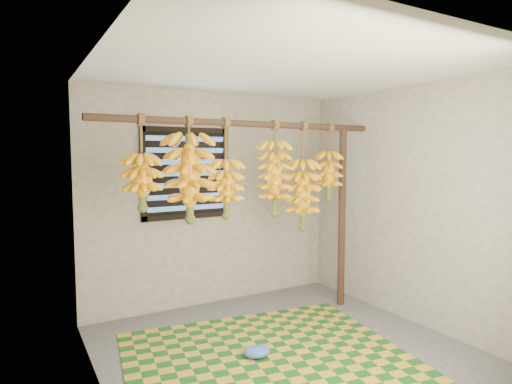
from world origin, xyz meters
TOP-DOWN VIEW (x-y plane):
  - floor at (0.00, 0.00)m, footprint 3.00×3.00m
  - ceiling at (0.00, 0.00)m, footprint 3.00×3.00m
  - wall_back at (0.00, 1.50)m, footprint 3.00×0.01m
  - wall_left at (-1.50, 0.00)m, footprint 0.01×3.00m
  - wall_right at (1.50, 0.00)m, footprint 0.01×3.00m
  - window at (-0.35, 1.48)m, footprint 1.00×0.04m
  - hanging_pole at (0.00, 0.70)m, footprint 3.00×0.06m
  - support_post at (1.20, 0.70)m, footprint 0.08×0.08m
  - woven_mat at (-0.20, 0.03)m, footprint 2.53×2.15m
  - plastic_bag at (-0.29, 0.04)m, footprint 0.27×0.22m
  - banana_bunch_a at (-1.04, 0.70)m, footprint 0.32×0.32m
  - banana_bunch_b at (-0.61, 0.70)m, footprint 0.43×0.43m
  - banana_bunch_c at (-0.24, 0.70)m, footprint 0.33×0.33m
  - banana_bunch_d at (0.30, 0.70)m, footprint 0.34×0.34m
  - banana_bunch_e at (0.66, 0.70)m, footprint 0.35×0.35m
  - banana_bunch_f at (1.00, 0.70)m, footprint 0.29×0.29m

SIDE VIEW (x-z plane):
  - floor at x=0.00m, z-range -0.01..0.00m
  - woven_mat at x=-0.20m, z-range 0.00..0.01m
  - plastic_bag at x=-0.29m, z-range 0.01..0.10m
  - support_post at x=1.20m, z-range 0.00..2.00m
  - wall_back at x=0.00m, z-range 0.00..2.40m
  - wall_left at x=-1.50m, z-range 0.00..2.40m
  - wall_right at x=1.50m, z-range 0.00..2.40m
  - banana_bunch_e at x=0.66m, z-range 0.72..1.85m
  - banana_bunch_c at x=-0.24m, z-range 0.91..1.86m
  - banana_bunch_d at x=0.30m, z-range 0.99..1.95m
  - banana_bunch_a at x=-1.04m, z-range 1.06..1.88m
  - banana_bunch_f at x=1.00m, z-range 1.05..1.90m
  - banana_bunch_b at x=-0.61m, z-range 1.01..1.97m
  - window at x=-0.35m, z-range 1.00..2.00m
  - hanging_pole at x=0.00m, z-range 1.97..2.03m
  - ceiling at x=0.00m, z-range 2.40..2.41m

